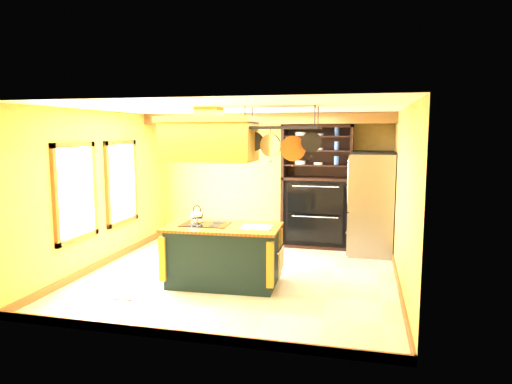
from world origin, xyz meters
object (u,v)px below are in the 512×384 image
at_px(pot_rack, 282,134).
at_px(range_hood, 209,138).
at_px(hutch, 317,200).
at_px(refrigerator, 370,205).
at_px(kitchen_island, 223,255).

bearing_deg(pot_rack, range_hood, -179.84).
height_order(pot_rack, hutch, pot_rack).
height_order(pot_rack, refrigerator, pot_rack).
bearing_deg(pot_rack, refrigerator, 61.97).
relative_size(pot_rack, hutch, 0.47).
distance_m(pot_rack, refrigerator, 3.08).
height_order(kitchen_island, range_hood, range_hood).
xyz_separation_m(range_hood, hutch, (1.34, 2.77, -1.30)).
height_order(kitchen_island, refrigerator, refrigerator).
height_order(range_hood, hutch, range_hood).
xyz_separation_m(range_hood, pot_rack, (1.10, 0.00, 0.06)).
height_order(kitchen_island, pot_rack, pot_rack).
distance_m(range_hood, refrigerator, 3.66).
relative_size(kitchen_island, pot_rack, 1.54).
bearing_deg(range_hood, pot_rack, 0.16).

